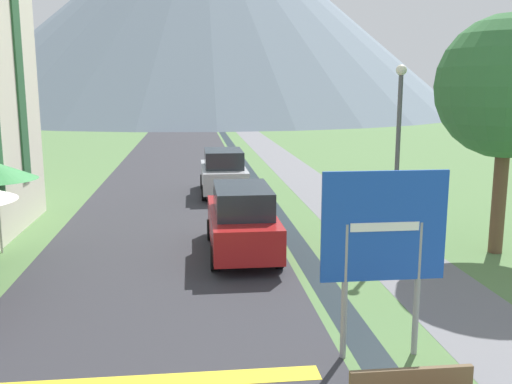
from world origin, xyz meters
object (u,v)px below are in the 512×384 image
object	(u,v)px
road_sign	(384,239)
streetlamp	(398,141)
parked_car_near	(242,220)
parked_car_far	(223,172)
tree_by_path	(508,87)

from	to	relation	value
road_sign	streetlamp	size ratio (longest dim) A/B	0.63
parked_car_near	parked_car_far	xyz separation A→B (m)	(-0.01, 8.36, 0.00)
parked_car_near	tree_by_path	world-z (taller)	tree_by_path
road_sign	streetlamp	world-z (taller)	streetlamp
road_sign	parked_car_far	xyz separation A→B (m)	(-1.73, 14.37, -1.07)
parked_car_far	tree_by_path	distance (m)	11.72
tree_by_path	parked_car_far	bearing A→B (deg)	126.63
road_sign	streetlamp	bearing A→B (deg)	68.19
parked_car_near	streetlamp	size ratio (longest dim) A/B	0.90
road_sign	parked_car_near	distance (m)	6.34
parked_car_near	road_sign	bearing A→B (deg)	-74.05
parked_car_near	streetlamp	xyz separation A→B (m)	(4.15, 0.07, 2.01)
road_sign	tree_by_path	xyz separation A→B (m)	(4.97, 5.37, 2.33)
road_sign	tree_by_path	bearing A→B (deg)	47.21
streetlamp	tree_by_path	world-z (taller)	tree_by_path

